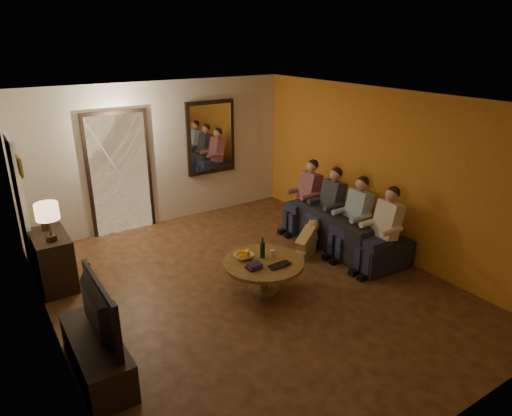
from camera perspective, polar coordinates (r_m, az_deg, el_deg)
floor at (r=6.52m, az=-0.78°, el=-9.98°), size 5.00×6.00×0.01m
ceiling at (r=5.64m, az=-0.92°, el=13.33°), size 5.00×6.00×0.01m
back_wall at (r=8.54m, az=-11.73°, el=6.59°), size 5.00×0.02×2.60m
front_wall at (r=4.01m, az=23.25°, el=-11.63°), size 5.00×0.02×2.60m
left_wall at (r=5.18m, az=-25.01°, el=-4.41°), size 0.02×6.00×2.60m
right_wall at (r=7.52m, az=15.52°, el=4.35°), size 0.02×6.00×2.60m
orange_accent at (r=7.52m, az=15.47°, el=4.34°), size 0.01×6.00×2.60m
kitchen_doorway at (r=8.34m, az=-16.65°, el=4.02°), size 1.00×0.06×2.10m
door_trim at (r=8.33m, az=-16.63°, el=4.01°), size 1.12×0.04×2.22m
fridge_glimpse at (r=8.45m, az=-14.95°, el=3.36°), size 0.45×0.03×1.70m
mirror_frame at (r=8.86m, az=-5.67°, el=8.76°), size 1.00×0.05×1.40m
mirror_glass at (r=8.83m, az=-5.57°, el=8.73°), size 0.86×0.02×1.26m
white_door at (r=7.43m, az=-27.28°, el=0.25°), size 0.06×0.85×2.04m
framed_art at (r=6.24m, az=-27.46°, el=4.68°), size 0.03×0.28×0.24m
art_canvas at (r=6.24m, az=-27.32°, el=4.70°), size 0.01×0.22×0.18m
dresser at (r=7.02m, az=-24.01°, el=-5.98°), size 0.45×0.87×0.77m
table_lamp at (r=6.56m, az=-24.49°, el=-1.60°), size 0.30×0.30×0.54m
flower_vase at (r=6.99m, az=-25.05°, el=-0.81°), size 0.14×0.14×0.44m
tv_stand at (r=5.24m, az=-19.26°, el=-17.02°), size 0.45×1.32×0.44m
tv at (r=4.94m, az=-20.01°, el=-12.07°), size 1.10×0.14×0.63m
sofa at (r=7.73m, az=11.03°, el=-2.50°), size 2.30×1.02×0.66m
person_a at (r=6.99m, az=15.66°, el=-3.04°), size 0.60×0.40×1.20m
person_b at (r=7.36m, az=12.21°, el=-1.49°), size 0.60×0.40×1.20m
person_c at (r=7.76m, az=9.12°, el=-0.10°), size 0.60×0.40×1.20m
person_d at (r=8.18m, az=6.33°, el=1.16°), size 0.60×0.40×1.20m
dog at (r=7.34m, az=6.36°, el=-3.93°), size 0.61×0.45×0.56m
coffee_table at (r=6.36m, az=0.93°, el=-8.47°), size 1.26×1.26×0.45m
bowl at (r=6.32m, az=-1.54°, el=-6.05°), size 0.26×0.26×0.06m
oranges at (r=6.29m, az=-1.54°, el=-5.50°), size 0.20×0.20×0.08m
wine_bottle at (r=6.28m, az=0.82°, el=-4.95°), size 0.07×0.07×0.31m
wine_glass at (r=6.36m, az=2.05°, el=-5.68°), size 0.06×0.06×0.10m
book_stack at (r=6.06m, az=-0.26°, el=-7.27°), size 0.20×0.15×0.07m
laptop at (r=6.10m, az=3.21°, el=-7.33°), size 0.34×0.22×0.03m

